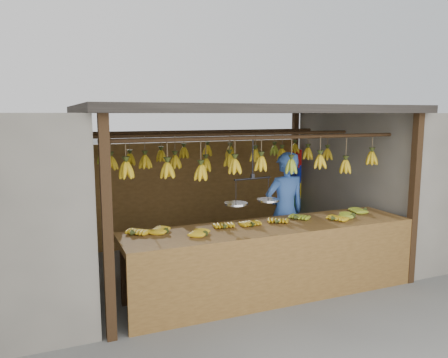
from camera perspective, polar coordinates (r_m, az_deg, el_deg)
name	(u,v)px	position (r m, az deg, el deg)	size (l,w,h in m)	color
ground	(232,266)	(6.74, 1.00, -11.35)	(80.00, 80.00, 0.00)	#5B5B57
stall	(223,135)	(6.65, -0.09, 5.76)	(4.30, 3.30, 2.40)	black
neighbor_right	(416,178)	(8.53, 23.76, 0.11)	(3.00, 3.00, 2.30)	slate
counter	(276,242)	(5.49, 6.77, -8.18)	(3.78, 0.86, 0.96)	brown
hanging_bananas	(232,159)	(6.37, 1.01, 2.67)	(3.60, 2.22, 0.39)	gold
balance_scale	(252,199)	(5.47, 3.73, -2.58)	(0.76, 0.33, 0.82)	black
vendor	(285,212)	(6.41, 7.95, -4.31)	(0.64, 0.42, 1.76)	#3359A5
bag_bundles	(296,181)	(8.54, 9.33, -0.24)	(0.08, 0.26, 1.21)	red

